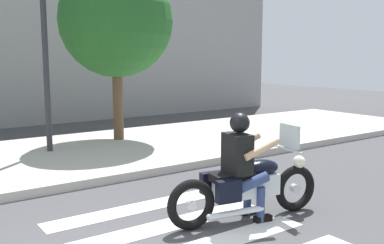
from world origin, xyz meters
TOP-DOWN VIEW (x-y plane):
  - crosswalk_stripe_3 at (1.28, 0.80)m, footprint 2.80×0.40m
  - crosswalk_stripe_4 at (1.28, 1.60)m, footprint 2.80×0.40m
  - motorcycle at (2.22, 0.37)m, footprint 2.25×0.79m
  - rider at (2.14, 0.38)m, footprint 0.69×0.61m
  - street_lamp at (1.24, 5.53)m, footprint 0.28×0.28m
  - tree_near_rack at (3.06, 5.93)m, footprint 2.69×2.69m

SIDE VIEW (x-z plane):
  - crosswalk_stripe_3 at x=1.28m, z-range 0.00..0.01m
  - crosswalk_stripe_4 at x=1.28m, z-range 0.00..0.01m
  - motorcycle at x=2.22m, z-range -0.16..1.08m
  - rider at x=2.14m, z-range 0.11..1.55m
  - street_lamp at x=1.24m, z-range 0.45..4.54m
  - tree_near_rack at x=3.06m, z-range 0.82..5.17m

